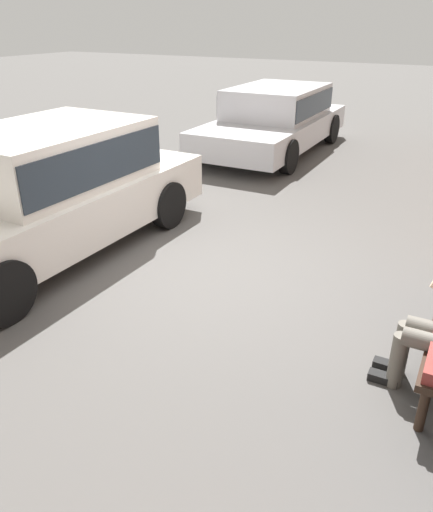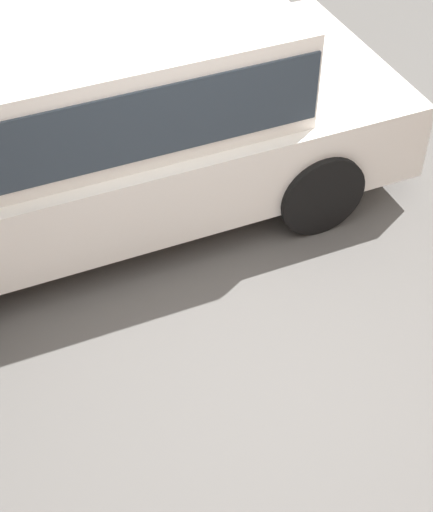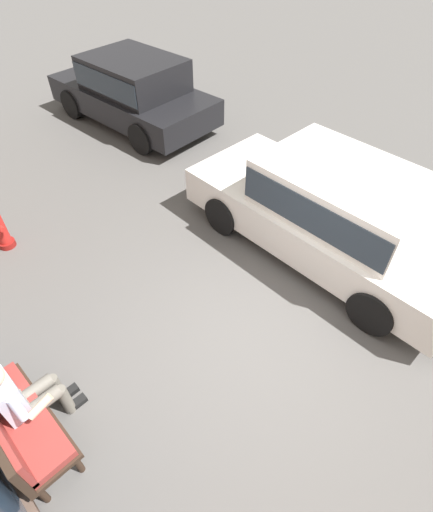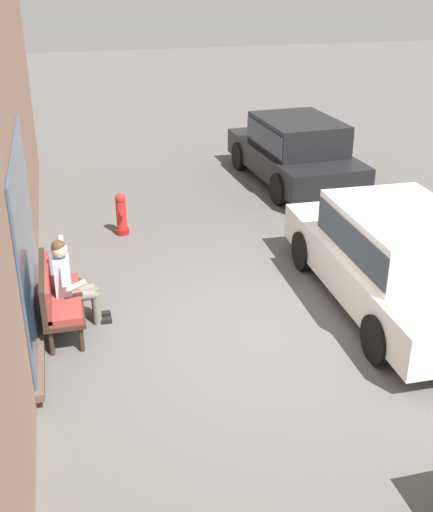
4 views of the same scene
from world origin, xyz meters
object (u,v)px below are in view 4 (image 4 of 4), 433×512
person_on_phone (70,281)px  bench (55,295)px  parked_car_far (295,148)px  fire_hydrant (121,214)px  parked_car_mid (396,255)px

person_on_phone → bench: bearing=118.6°
bench → person_on_phone: 0.29m
parked_car_far → fire_hydrant: (-2.06, 4.21, -0.43)m
parked_car_mid → bench: bearing=84.5°
person_on_phone → parked_car_far: 7.37m
parked_car_mid → parked_car_far: (5.78, -0.57, -0.01)m
bench → parked_car_mid: bearing=-95.5°
person_on_phone → parked_car_mid: size_ratio=0.29×
parked_car_mid → parked_car_far: bearing=-5.7°
person_on_phone → fire_hydrant: (3.12, -1.03, -0.30)m
fire_hydrant → person_on_phone: bearing=161.8°
parked_car_mid → fire_hydrant: 5.22m
parked_car_mid → parked_car_far: 5.81m
bench → person_on_phone: person_on_phone is taller
bench → person_on_phone: bearing=-61.4°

